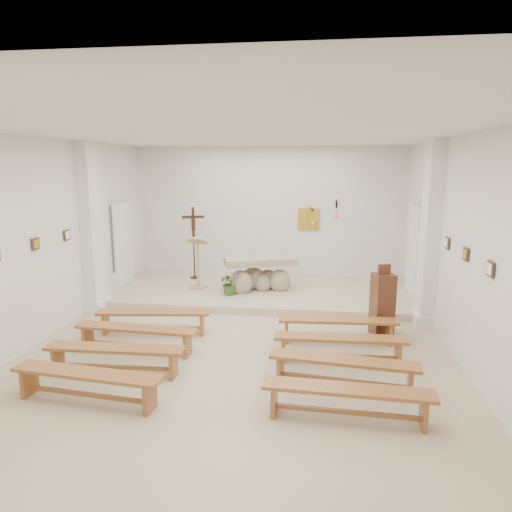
# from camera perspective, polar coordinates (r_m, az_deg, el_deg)

# --- Properties ---
(ground) EXTENTS (7.00, 10.00, 0.00)m
(ground) POSITION_cam_1_polar(r_m,az_deg,el_deg) (7.60, -2.46, -12.22)
(ground) COLOR beige
(ground) RESTS_ON ground
(wall_left) EXTENTS (0.02, 10.00, 3.50)m
(wall_left) POSITION_cam_1_polar(r_m,az_deg,el_deg) (8.41, -26.71, 1.34)
(wall_left) COLOR silver
(wall_left) RESTS_ON ground
(wall_right) EXTENTS (0.02, 10.00, 3.50)m
(wall_right) POSITION_cam_1_polar(r_m,az_deg,el_deg) (7.34, 25.36, 0.15)
(wall_right) COLOR silver
(wall_right) RESTS_ON ground
(wall_back) EXTENTS (7.00, 0.02, 3.50)m
(wall_back) POSITION_cam_1_polar(r_m,az_deg,el_deg) (11.98, 1.55, 5.20)
(wall_back) COLOR silver
(wall_back) RESTS_ON ground
(ceiling) EXTENTS (7.00, 10.00, 0.02)m
(ceiling) POSITION_cam_1_polar(r_m,az_deg,el_deg) (6.97, -2.71, 15.07)
(ceiling) COLOR silver
(ceiling) RESTS_ON wall_back
(sanctuary_platform) EXTENTS (6.98, 3.00, 0.15)m
(sanctuary_platform) POSITION_cam_1_polar(r_m,az_deg,el_deg) (10.84, 0.70, -4.49)
(sanctuary_platform) COLOR #B5A88B
(sanctuary_platform) RESTS_ON ground
(pilaster_left) EXTENTS (0.26, 0.55, 3.50)m
(pilaster_left) POSITION_cam_1_polar(r_m,az_deg,el_deg) (10.05, -19.83, 3.34)
(pilaster_left) COLOR white
(pilaster_left) RESTS_ON ground
(pilaster_right) EXTENTS (0.26, 0.55, 3.50)m
(pilaster_right) POSITION_cam_1_polar(r_m,az_deg,el_deg) (9.21, 20.90, 2.58)
(pilaster_right) COLOR white
(pilaster_right) RESTS_ON ground
(gold_wall_relief) EXTENTS (0.55, 0.04, 0.55)m
(gold_wall_relief) POSITION_cam_1_polar(r_m,az_deg,el_deg) (11.90, 6.59, 4.61)
(gold_wall_relief) COLOR gold
(gold_wall_relief) RESTS_ON wall_back
(sanctuary_lamp) EXTENTS (0.11, 0.36, 0.44)m
(sanctuary_lamp) POSITION_cam_1_polar(r_m,az_deg,el_deg) (11.64, 10.04, 5.15)
(sanctuary_lamp) COLOR black
(sanctuary_lamp) RESTS_ON wall_back
(station_frame_left_mid) EXTENTS (0.03, 0.20, 0.20)m
(station_frame_left_mid) POSITION_cam_1_polar(r_m,az_deg,el_deg) (8.57, -25.84, 1.38)
(station_frame_left_mid) COLOR #422E1D
(station_frame_left_mid) RESTS_ON wall_left
(station_frame_left_rear) EXTENTS (0.03, 0.20, 0.20)m
(station_frame_left_rear) POSITION_cam_1_polar(r_m,az_deg,el_deg) (9.41, -22.55, 2.45)
(station_frame_left_rear) COLOR #422E1D
(station_frame_left_rear) RESTS_ON wall_left
(station_frame_right_front) EXTENTS (0.03, 0.20, 0.20)m
(station_frame_right_front) POSITION_cam_1_polar(r_m,az_deg,el_deg) (6.60, 27.25, -1.45)
(station_frame_right_front) COLOR #422E1D
(station_frame_right_front) RESTS_ON wall_right
(station_frame_right_mid) EXTENTS (0.03, 0.20, 0.20)m
(station_frame_right_mid) POSITION_cam_1_polar(r_m,az_deg,el_deg) (7.52, 24.73, 0.22)
(station_frame_right_mid) COLOR #422E1D
(station_frame_right_mid) RESTS_ON wall_right
(station_frame_right_rear) EXTENTS (0.03, 0.20, 0.20)m
(station_frame_right_rear) POSITION_cam_1_polar(r_m,az_deg,el_deg) (8.47, 22.77, 1.53)
(station_frame_right_rear) COLOR #422E1D
(station_frame_right_rear) RESTS_ON wall_right
(radiator_left) EXTENTS (0.10, 0.85, 0.52)m
(radiator_left) POSITION_cam_1_polar(r_m,az_deg,el_deg) (10.98, -17.94, -3.80)
(radiator_left) COLOR silver
(radiator_left) RESTS_ON ground
(radiator_right) EXTENTS (0.10, 0.85, 0.52)m
(radiator_right) POSITION_cam_1_polar(r_m,az_deg,el_deg) (10.19, 19.74, -5.07)
(radiator_right) COLOR silver
(radiator_right) RESTS_ON ground
(altar) EXTENTS (1.75, 1.15, 0.84)m
(altar) POSITION_cam_1_polar(r_m,az_deg,el_deg) (10.64, 0.43, -2.57)
(altar) COLOR tan
(altar) RESTS_ON sanctuary_platform
(lectern) EXTENTS (0.49, 0.43, 1.24)m
(lectern) POSITION_cam_1_polar(r_m,az_deg,el_deg) (10.84, -7.30, -0.83)
(lectern) COLOR tan
(lectern) RESTS_ON sanctuary_platform
(crucifix_stand) EXTENTS (0.54, 0.24, 1.83)m
(crucifix_stand) POSITION_cam_1_polar(r_m,az_deg,el_deg) (11.70, -7.80, 2.29)
(crucifix_stand) COLOR #331B10
(crucifix_stand) RESTS_ON sanctuary_platform
(potted_plant) EXTENTS (0.63, 0.61, 0.54)m
(potted_plant) POSITION_cam_1_polar(r_m,az_deg,el_deg) (10.30, -3.26, -3.37)
(potted_plant) COLOR #315723
(potted_plant) RESTS_ON sanctuary_platform
(donation_pedestal) EXTENTS (0.44, 0.44, 1.31)m
(donation_pedestal) POSITION_cam_1_polar(r_m,az_deg,el_deg) (8.53, 15.51, -5.81)
(donation_pedestal) COLOR #522B17
(donation_pedestal) RESTS_ON ground
(bench_left_front) EXTENTS (2.06, 0.57, 0.43)m
(bench_left_front) POSITION_cam_1_polar(r_m,az_deg,el_deg) (8.55, -12.67, -7.42)
(bench_left_front) COLOR brown
(bench_left_front) RESTS_ON ground
(bench_right_front) EXTENTS (2.05, 0.44, 0.43)m
(bench_right_front) POSITION_cam_1_polar(r_m,az_deg,el_deg) (8.07, 10.19, -8.47)
(bench_right_front) COLOR brown
(bench_right_front) RESTS_ON ground
(bench_left_second) EXTENTS (2.06, 0.46, 0.43)m
(bench_left_second) POSITION_cam_1_polar(r_m,az_deg,el_deg) (7.83, -14.75, -9.31)
(bench_left_second) COLOR brown
(bench_left_second) RESTS_ON ground
(bench_right_second) EXTENTS (2.05, 0.38, 0.43)m
(bench_right_second) POSITION_cam_1_polar(r_m,az_deg,el_deg) (7.30, 10.48, -10.66)
(bench_right_second) COLOR brown
(bench_right_second) RESTS_ON ground
(bench_left_third) EXTENTS (2.05, 0.38, 0.43)m
(bench_left_third) POSITION_cam_1_polar(r_m,az_deg,el_deg) (7.13, -17.27, -11.57)
(bench_left_third) COLOR brown
(bench_left_third) RESTS_ON ground
(bench_right_third) EXTENTS (2.06, 0.57, 0.43)m
(bench_right_third) POSITION_cam_1_polar(r_m,az_deg,el_deg) (6.54, 10.86, -13.37)
(bench_right_third) COLOR brown
(bench_right_third) RESTS_ON ground
(bench_left_fourth) EXTENTS (2.06, 0.55, 0.43)m
(bench_left_fourth) POSITION_cam_1_polar(r_m,az_deg,el_deg) (6.46, -20.38, -14.27)
(bench_left_fourth) COLOR brown
(bench_left_fourth) RESTS_ON ground
(bench_right_fourth) EXTENTS (2.05, 0.42, 0.43)m
(bench_right_fourth) POSITION_cam_1_polar(r_m,az_deg,el_deg) (5.80, 11.35, -16.77)
(bench_right_fourth) COLOR brown
(bench_right_fourth) RESTS_ON ground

